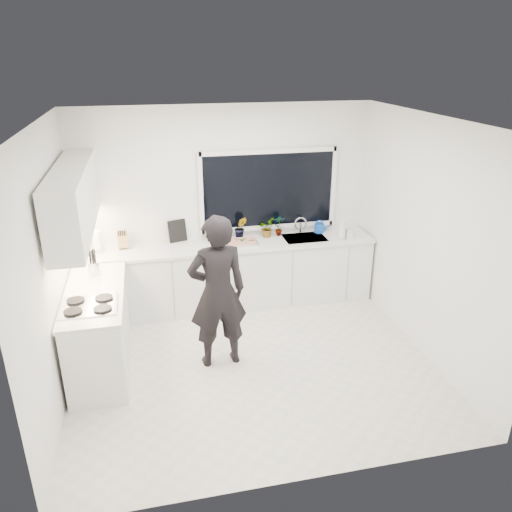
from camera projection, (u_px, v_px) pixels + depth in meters
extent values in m
cube|color=beige|center=(253.00, 363.00, 5.73)|extent=(4.00, 3.50, 0.02)
cube|color=white|center=(225.00, 206.00, 6.80)|extent=(4.00, 0.02, 2.70)
cube|color=white|center=(49.00, 271.00, 4.81)|extent=(0.02, 3.50, 2.70)
cube|color=white|center=(427.00, 239.00, 5.61)|extent=(0.02, 3.50, 2.70)
cube|color=white|center=(252.00, 120.00, 4.69)|extent=(4.00, 3.50, 0.02)
cube|color=black|center=(269.00, 190.00, 6.81)|extent=(1.80, 0.02, 1.00)
cube|color=white|center=(230.00, 276.00, 6.87)|extent=(3.92, 0.58, 0.88)
cube|color=white|center=(99.00, 330.00, 5.54)|extent=(0.58, 1.60, 0.88)
cube|color=silver|center=(230.00, 245.00, 6.68)|extent=(3.94, 0.62, 0.04)
cube|color=silver|center=(94.00, 293.00, 5.36)|extent=(0.62, 1.60, 0.04)
cube|color=white|center=(74.00, 200.00, 5.29)|extent=(0.34, 2.10, 0.70)
cube|color=silver|center=(304.00, 241.00, 6.91)|extent=(0.58, 0.42, 0.14)
cylinder|color=silver|center=(300.00, 225.00, 7.03)|extent=(0.03, 0.03, 0.22)
cube|color=black|center=(89.00, 305.00, 5.03)|extent=(0.56, 0.48, 0.03)
imported|color=black|center=(218.00, 292.00, 5.41)|extent=(0.68, 0.47, 1.77)
cube|color=silver|center=(241.00, 242.00, 6.68)|extent=(0.43, 0.32, 0.03)
cube|color=red|center=(241.00, 241.00, 6.67)|extent=(0.39, 0.28, 0.01)
cylinder|color=#124CAF|center=(319.00, 228.00, 7.07)|extent=(0.18, 0.18, 0.13)
cylinder|color=white|center=(97.00, 242.00, 6.38)|extent=(0.14, 0.14, 0.26)
cube|color=#9E6649|center=(123.00, 240.00, 6.49)|extent=(0.14, 0.11, 0.22)
cylinder|color=silver|center=(94.00, 268.00, 5.73)|extent=(0.16, 0.16, 0.16)
cube|color=black|center=(178.00, 231.00, 6.71)|extent=(0.22, 0.07, 0.28)
cube|color=black|center=(177.00, 231.00, 6.71)|extent=(0.24, 0.10, 0.30)
imported|color=#26662D|center=(212.00, 231.00, 6.73)|extent=(0.22, 0.22, 0.28)
imported|color=#26662D|center=(241.00, 228.00, 6.80)|extent=(0.18, 0.16, 0.31)
imported|color=#26662D|center=(266.00, 228.00, 6.89)|extent=(0.27, 0.29, 0.26)
imported|color=#26662D|center=(279.00, 226.00, 6.92)|extent=(0.17, 0.12, 0.29)
imported|color=#D8BF66|center=(342.00, 229.00, 6.80)|extent=(0.16, 0.16, 0.29)
imported|color=#D8BF66|center=(349.00, 232.00, 6.84)|extent=(0.09, 0.09, 0.18)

